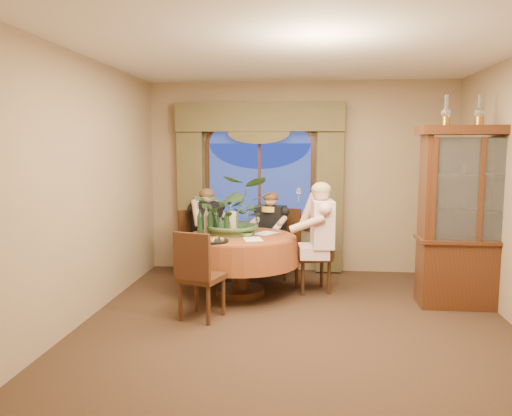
# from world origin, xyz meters

# --- Properties ---
(floor) EXTENTS (5.00, 5.00, 0.00)m
(floor) POSITION_xyz_m (0.00, 0.00, 0.00)
(floor) COLOR black
(floor) RESTS_ON ground
(wall_back) EXTENTS (4.50, 0.00, 4.50)m
(wall_back) POSITION_xyz_m (0.00, 2.50, 1.40)
(wall_back) COLOR #897153
(wall_back) RESTS_ON ground
(ceiling) EXTENTS (5.00, 5.00, 0.00)m
(ceiling) POSITION_xyz_m (0.00, 0.00, 2.80)
(ceiling) COLOR white
(ceiling) RESTS_ON wall_back
(window) EXTENTS (1.62, 0.10, 1.32)m
(window) POSITION_xyz_m (-0.60, 2.43, 1.30)
(window) COLOR navy
(window) RESTS_ON wall_back
(arched_transom) EXTENTS (1.60, 0.06, 0.44)m
(arched_transom) POSITION_xyz_m (-0.60, 2.43, 2.08)
(arched_transom) COLOR navy
(arched_transom) RESTS_ON wall_back
(drapery_left) EXTENTS (0.38, 0.14, 2.32)m
(drapery_left) POSITION_xyz_m (-1.63, 2.38, 1.18)
(drapery_left) COLOR #453F26
(drapery_left) RESTS_ON floor
(drapery_right) EXTENTS (0.38, 0.14, 2.32)m
(drapery_right) POSITION_xyz_m (0.43, 2.38, 1.18)
(drapery_right) COLOR #453F26
(drapery_right) RESTS_ON floor
(swag_valance) EXTENTS (2.45, 0.16, 0.42)m
(swag_valance) POSITION_xyz_m (-0.60, 2.35, 2.28)
(swag_valance) COLOR #453F26
(swag_valance) RESTS_ON wall_back
(dining_table) EXTENTS (1.78, 1.78, 0.75)m
(dining_table) POSITION_xyz_m (-0.73, 1.16, 0.38)
(dining_table) COLOR maroon
(dining_table) RESTS_ON floor
(china_cabinet) EXTENTS (1.29, 0.51, 2.09)m
(china_cabinet) POSITION_xyz_m (2.00, 0.96, 1.04)
(china_cabinet) COLOR #371B0F
(china_cabinet) RESTS_ON floor
(oil_lamp_left) EXTENTS (0.11, 0.11, 0.34)m
(oil_lamp_left) POSITION_xyz_m (1.64, 0.96, 2.26)
(oil_lamp_left) COLOR #A5722D
(oil_lamp_left) RESTS_ON china_cabinet
(oil_lamp_center) EXTENTS (0.11, 0.11, 0.34)m
(oil_lamp_center) POSITION_xyz_m (2.00, 0.96, 2.26)
(oil_lamp_center) COLOR #A5722D
(oil_lamp_center) RESTS_ON china_cabinet
(chair_right) EXTENTS (0.51, 0.51, 0.96)m
(chair_right) POSITION_xyz_m (0.18, 1.39, 0.48)
(chair_right) COLOR black
(chair_right) RESTS_ON floor
(chair_back_right) EXTENTS (0.56, 0.56, 0.96)m
(chair_back_right) POSITION_xyz_m (-0.26, 2.07, 0.48)
(chair_back_right) COLOR black
(chair_back_right) RESTS_ON floor
(chair_back) EXTENTS (0.59, 0.59, 0.96)m
(chair_back) POSITION_xyz_m (-1.39, 1.83, 0.48)
(chair_back) COLOR black
(chair_back) RESTS_ON floor
(chair_front_left) EXTENTS (0.53, 0.53, 0.96)m
(chair_front_left) POSITION_xyz_m (-1.02, 0.24, 0.48)
(chair_front_left) COLOR black
(chair_front_left) RESTS_ON floor
(person_pink) EXTENTS (0.51, 0.55, 1.42)m
(person_pink) POSITION_xyz_m (0.29, 1.25, 0.71)
(person_pink) COLOR beige
(person_pink) RESTS_ON floor
(person_back) EXTENTS (0.62, 0.61, 1.28)m
(person_back) POSITION_xyz_m (-1.30, 1.93, 0.64)
(person_back) COLOR black
(person_back) RESTS_ON floor
(person_scarf) EXTENTS (0.55, 0.53, 1.23)m
(person_scarf) POSITION_xyz_m (-0.40, 2.02, 0.61)
(person_scarf) COLOR black
(person_scarf) RESTS_ON floor
(stoneware_vase) EXTENTS (0.15, 0.15, 0.29)m
(stoneware_vase) POSITION_xyz_m (-0.84, 1.26, 0.89)
(stoneware_vase) COLOR tan
(stoneware_vase) RESTS_ON dining_table
(centerpiece_plant) EXTENTS (1.00, 1.11, 0.87)m
(centerpiece_plant) POSITION_xyz_m (-0.80, 1.32, 1.38)
(centerpiece_plant) COLOR #345530
(centerpiece_plant) RESTS_ON dining_table
(olive_bowl) EXTENTS (0.17, 0.17, 0.05)m
(olive_bowl) POSITION_xyz_m (-0.64, 1.10, 0.78)
(olive_bowl) COLOR #4C5B2D
(olive_bowl) RESTS_ON dining_table
(cheese_platter) EXTENTS (0.33, 0.33, 0.02)m
(cheese_platter) POSITION_xyz_m (-0.96, 0.70, 0.76)
(cheese_platter) COLOR black
(cheese_platter) RESTS_ON dining_table
(wine_bottle_0) EXTENTS (0.07, 0.07, 0.33)m
(wine_bottle_0) POSITION_xyz_m (-0.88, 1.06, 0.92)
(wine_bottle_0) COLOR black
(wine_bottle_0) RESTS_ON dining_table
(wine_bottle_1) EXTENTS (0.07, 0.07, 0.33)m
(wine_bottle_1) POSITION_xyz_m (-1.06, 1.34, 0.92)
(wine_bottle_1) COLOR black
(wine_bottle_1) RESTS_ON dining_table
(wine_bottle_2) EXTENTS (0.07, 0.07, 0.33)m
(wine_bottle_2) POSITION_xyz_m (-1.22, 1.11, 0.92)
(wine_bottle_2) COLOR black
(wine_bottle_2) RESTS_ON dining_table
(wine_bottle_3) EXTENTS (0.07, 0.07, 0.33)m
(wine_bottle_3) POSITION_xyz_m (-1.17, 1.27, 0.92)
(wine_bottle_3) COLOR tan
(wine_bottle_3) RESTS_ON dining_table
(wine_bottle_4) EXTENTS (0.07, 0.07, 0.33)m
(wine_bottle_4) POSITION_xyz_m (-1.10, 1.15, 0.92)
(wine_bottle_4) COLOR black
(wine_bottle_4) RESTS_ON dining_table
(tasting_paper_0) EXTENTS (0.28, 0.34, 0.00)m
(tasting_paper_0) POSITION_xyz_m (-0.54, 0.92, 0.75)
(tasting_paper_0) COLOR white
(tasting_paper_0) RESTS_ON dining_table
(tasting_paper_1) EXTENTS (0.34, 0.37, 0.00)m
(tasting_paper_1) POSITION_xyz_m (-0.42, 1.35, 0.75)
(tasting_paper_1) COLOR white
(tasting_paper_1) RESTS_ON dining_table
(wine_glass_person_pink) EXTENTS (0.07, 0.07, 0.18)m
(wine_glass_person_pink) POSITION_xyz_m (-0.23, 1.21, 0.84)
(wine_glass_person_pink) COLOR silver
(wine_glass_person_pink) RESTS_ON dining_table
(wine_glass_person_back) EXTENTS (0.07, 0.07, 0.18)m
(wine_glass_person_back) POSITION_xyz_m (-1.02, 1.55, 0.84)
(wine_glass_person_back) COLOR silver
(wine_glass_person_back) RESTS_ON dining_table
(wine_glass_person_scarf) EXTENTS (0.07, 0.07, 0.18)m
(wine_glass_person_scarf) POSITION_xyz_m (-0.55, 1.62, 0.84)
(wine_glass_person_scarf) COLOR silver
(wine_glass_person_scarf) RESTS_ON dining_table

